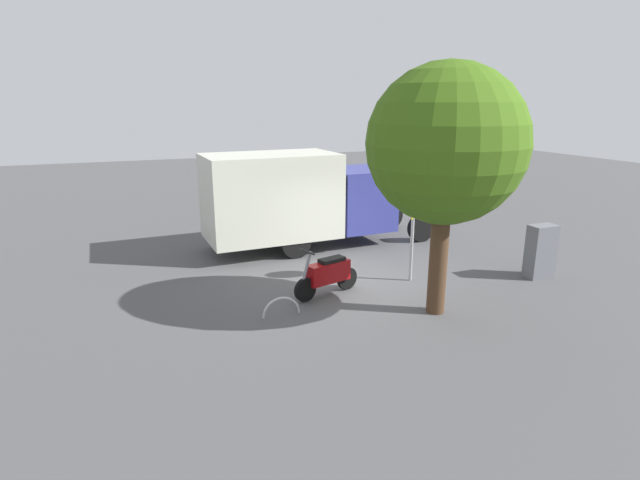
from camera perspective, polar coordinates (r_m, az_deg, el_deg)
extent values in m
plane|color=#4A4A4C|center=(12.76, 4.50, -4.77)|extent=(60.00, 60.00, 0.00)
cylinder|color=black|center=(14.53, -2.81, -0.31)|extent=(0.91, 0.29, 0.90)
cylinder|color=black|center=(16.26, -5.22, 1.38)|extent=(0.91, 0.29, 0.90)
cylinder|color=black|center=(16.54, 11.46, 1.38)|extent=(0.91, 0.29, 0.90)
cylinder|color=black|center=(18.08, 8.02, 2.75)|extent=(0.91, 0.29, 0.90)
cube|color=beige|center=(14.98, -5.62, 5.02)|extent=(3.95, 2.35, 2.49)
cube|color=navy|center=(16.18, 4.35, 4.78)|extent=(1.88, 2.17, 1.90)
cube|color=black|center=(16.07, 4.40, 6.88)|extent=(1.90, 2.01, 0.60)
cylinder|color=black|center=(11.44, -1.69, -5.69)|extent=(0.57, 0.25, 0.56)
cylinder|color=black|center=(12.17, 3.09, -4.38)|extent=(0.57, 0.25, 0.56)
cube|color=maroon|center=(11.73, 0.97, -3.69)|extent=(1.15, 0.61, 0.48)
cube|color=black|center=(11.70, 1.36, -2.34)|extent=(0.69, 0.45, 0.12)
cylinder|color=slate|center=(11.28, -1.51, -3.03)|extent=(0.29, 0.15, 0.69)
cylinder|color=black|center=(11.17, -1.52, -1.33)|extent=(0.19, 0.54, 0.04)
cylinder|color=#9E9EA3|center=(12.63, 10.52, 1.21)|extent=(0.08, 0.08, 2.70)
cylinder|color=red|center=(12.38, 10.84, 6.40)|extent=(0.71, 0.32, 0.76)
cube|color=yellow|center=(12.50, 10.69, 3.51)|extent=(0.33, 0.33, 0.44)
cylinder|color=#47301E|center=(10.86, 13.37, -1.95)|extent=(0.39, 0.39, 2.48)
sphere|color=#3A6014|center=(10.40, 14.20, 10.57)|extent=(3.22, 3.22, 3.22)
cube|color=slate|center=(14.05, 23.88, -1.20)|extent=(0.71, 0.43, 1.39)
torus|color=#B7B7BC|center=(10.85, -4.42, -8.57)|extent=(0.85, 0.05, 0.85)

